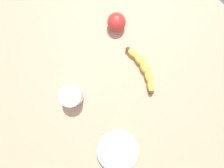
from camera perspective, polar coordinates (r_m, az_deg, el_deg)
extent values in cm
cube|color=tan|center=(87.16, -1.09, -1.31)|extent=(120.00, 120.00, 3.00)
ellipsoid|color=yellow|center=(85.29, 10.53, -0.43)|extent=(6.15, 5.76, 2.68)
ellipsoid|color=yellow|center=(85.49, 10.03, 2.09)|extent=(6.60, 5.55, 3.20)
ellipsoid|color=yellow|center=(85.71, 9.04, 4.46)|extent=(6.60, 5.21, 3.72)
ellipsoid|color=yellow|center=(85.93, 7.60, 6.58)|extent=(6.03, 3.67, 3.20)
ellipsoid|color=yellow|center=(86.15, 5.75, 8.36)|extent=(6.05, 3.35, 2.68)
sphere|color=#513819|center=(85.20, 10.70, -2.17)|extent=(2.04, 2.04, 2.04)
sphere|color=#513819|center=(86.34, 4.38, 9.43)|extent=(2.04, 2.04, 2.04)
cylinder|color=silver|center=(82.60, -10.87, -3.29)|extent=(8.37, 8.37, 8.84)
cylinder|color=beige|center=(83.40, -10.77, -3.30)|extent=(7.87, 7.87, 6.72)
cylinder|color=white|center=(85.56, 1.54, -17.49)|extent=(13.90, 13.90, 4.62)
torus|color=white|center=(83.90, 1.57, -17.76)|extent=(16.30, 16.30, 1.20)
sphere|color=red|center=(87.46, 1.24, 16.58)|extent=(7.52, 7.52, 7.52)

